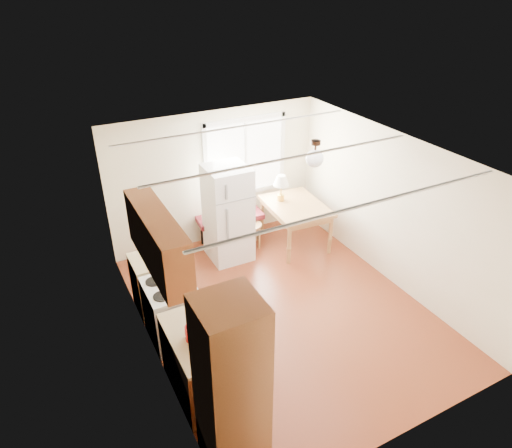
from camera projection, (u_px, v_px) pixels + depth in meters
room_shell at (285, 240)px, 6.45m from camera, size 4.60×5.60×2.62m
kitchen_run at (188, 328)px, 5.47m from camera, size 0.65×3.40×2.20m
window_unit at (245, 157)px, 8.46m from camera, size 1.64×0.05×1.51m
pendant_light at (315, 157)px, 6.56m from camera, size 0.26×0.26×0.40m
refrigerator at (228, 214)px, 7.95m from camera, size 0.73×0.75×1.74m
bench at (230, 218)px, 8.57m from camera, size 1.27×0.56×0.57m
dining_table at (296, 210)px, 8.44m from camera, size 1.07×1.37×0.82m
chair at (245, 220)px, 8.41m from camera, size 0.46×0.46×0.97m
table_lamp at (281, 182)px, 8.36m from camera, size 0.29×0.29×0.50m
coffee_maker at (196, 332)px, 5.15m from camera, size 0.18×0.23×0.34m
kettle at (191, 333)px, 5.17m from camera, size 0.14×0.14×0.26m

